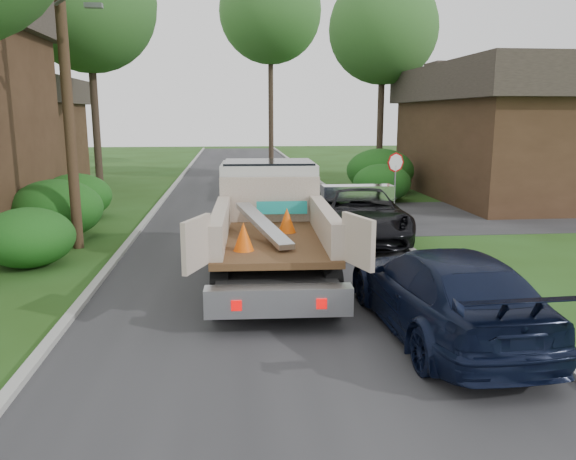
{
  "coord_description": "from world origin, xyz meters",
  "views": [
    {
      "loc": [
        -0.97,
        -11.66,
        3.84
      ],
      "look_at": [
        0.33,
        1.16,
        1.2
      ],
      "focal_mm": 35.0,
      "sensor_mm": 36.0,
      "label": 1
    }
  ],
  "objects_px": {
    "utility_pole": "(65,66)",
    "flatbed_truck": "(270,214)",
    "house_right": "(527,130)",
    "tree_left_far": "(88,3)",
    "tree_center_far": "(270,12)",
    "stop_sign": "(395,171)",
    "tree_right_far": "(383,29)",
    "house_left_far": "(8,129)",
    "black_pickup": "(360,213)",
    "navy_suv": "(443,292)"
  },
  "relations": [
    {
      "from": "utility_pole",
      "to": "navy_suv",
      "type": "height_order",
      "value": "utility_pole"
    },
    {
      "from": "house_left_far",
      "to": "tree_center_far",
      "type": "xyz_separation_m",
      "value": [
        15.5,
        8.0,
        7.93
      ]
    },
    {
      "from": "house_left_far",
      "to": "black_pickup",
      "type": "relative_size",
      "value": 1.31
    },
    {
      "from": "black_pickup",
      "to": "stop_sign",
      "type": "bearing_deg",
      "value": 64.04
    },
    {
      "from": "house_left_far",
      "to": "house_right",
      "type": "height_order",
      "value": "house_right"
    },
    {
      "from": "tree_center_far",
      "to": "black_pickup",
      "type": "relative_size",
      "value": 2.53
    },
    {
      "from": "tree_right_far",
      "to": "tree_center_far",
      "type": "bearing_deg",
      "value": 118.81
    },
    {
      "from": "utility_pole",
      "to": "house_right",
      "type": "xyz_separation_m",
      "value": [
        18.48,
        9.02,
        -2.01
      ]
    },
    {
      "from": "flatbed_truck",
      "to": "black_pickup",
      "type": "bearing_deg",
      "value": 50.25
    },
    {
      "from": "utility_pole",
      "to": "house_left_far",
      "type": "bearing_deg",
      "value": 115.23
    },
    {
      "from": "utility_pole",
      "to": "flatbed_truck",
      "type": "xyz_separation_m",
      "value": [
        5.46,
        -2.89,
        -3.74
      ]
    },
    {
      "from": "flatbed_truck",
      "to": "utility_pole",
      "type": "bearing_deg",
      "value": 154.2
    },
    {
      "from": "tree_left_far",
      "to": "tree_center_far",
      "type": "distance_m",
      "value": 16.22
    },
    {
      "from": "navy_suv",
      "to": "house_right",
      "type": "bearing_deg",
      "value": -124.51
    },
    {
      "from": "utility_pole",
      "to": "black_pickup",
      "type": "relative_size",
      "value": 1.73
    },
    {
      "from": "house_left_far",
      "to": "flatbed_truck",
      "type": "bearing_deg",
      "value": -55.91
    },
    {
      "from": "house_right",
      "to": "tree_right_far",
      "type": "xyz_separation_m",
      "value": [
        -5.5,
        6.0,
        5.32
      ]
    },
    {
      "from": "utility_pole",
      "to": "tree_center_far",
      "type": "relative_size",
      "value": 0.68
    },
    {
      "from": "house_left_far",
      "to": "house_right",
      "type": "xyz_separation_m",
      "value": [
        26.5,
        -8.0,
        0.11
      ]
    },
    {
      "from": "stop_sign",
      "to": "house_right",
      "type": "xyz_separation_m",
      "value": [
        7.8,
        5.0,
        1.38
      ]
    },
    {
      "from": "tree_left_far",
      "to": "black_pickup",
      "type": "bearing_deg",
      "value": -47.37
    },
    {
      "from": "utility_pole",
      "to": "navy_suv",
      "type": "bearing_deg",
      "value": -42.41
    },
    {
      "from": "navy_suv",
      "to": "tree_left_far",
      "type": "bearing_deg",
      "value": -64.92
    },
    {
      "from": "stop_sign",
      "to": "navy_suv",
      "type": "relative_size",
      "value": 0.46
    },
    {
      "from": "utility_pole",
      "to": "house_left_far",
      "type": "xyz_separation_m",
      "value": [
        -8.02,
        17.02,
        -2.12
      ]
    },
    {
      "from": "tree_left_far",
      "to": "tree_right_far",
      "type": "height_order",
      "value": "tree_left_far"
    },
    {
      "from": "black_pickup",
      "to": "navy_suv",
      "type": "bearing_deg",
      "value": -86.73
    },
    {
      "from": "utility_pole",
      "to": "house_right",
      "type": "height_order",
      "value": "utility_pole"
    },
    {
      "from": "tree_left_far",
      "to": "black_pickup",
      "type": "height_order",
      "value": "tree_left_far"
    },
    {
      "from": "house_left_far",
      "to": "navy_suv",
      "type": "relative_size",
      "value": 1.4
    },
    {
      "from": "stop_sign",
      "to": "tree_center_far",
      "type": "height_order",
      "value": "tree_center_far"
    },
    {
      "from": "black_pickup",
      "to": "house_left_far",
      "type": "bearing_deg",
      "value": 140.9
    },
    {
      "from": "tree_right_far",
      "to": "house_right",
      "type": "bearing_deg",
      "value": -47.49
    },
    {
      "from": "house_left_far",
      "to": "tree_right_far",
      "type": "xyz_separation_m",
      "value": [
        21.0,
        -2.0,
        5.43
      ]
    },
    {
      "from": "tree_right_far",
      "to": "flatbed_truck",
      "type": "xyz_separation_m",
      "value": [
        -7.52,
        -17.91,
        -7.04
      ]
    },
    {
      "from": "tree_left_far",
      "to": "flatbed_truck",
      "type": "relative_size",
      "value": 1.72
    },
    {
      "from": "stop_sign",
      "to": "tree_left_far",
      "type": "relative_size",
      "value": 0.2
    },
    {
      "from": "flatbed_truck",
      "to": "tree_left_far",
      "type": "bearing_deg",
      "value": 118.74
    },
    {
      "from": "tree_right_far",
      "to": "utility_pole",
      "type": "bearing_deg",
      "value": -130.84
    },
    {
      "from": "flatbed_truck",
      "to": "tree_center_far",
      "type": "bearing_deg",
      "value": 87.96
    },
    {
      "from": "navy_suv",
      "to": "utility_pole",
      "type": "bearing_deg",
      "value": -44.97
    },
    {
      "from": "house_right",
      "to": "flatbed_truck",
      "type": "height_order",
      "value": "house_right"
    },
    {
      "from": "stop_sign",
      "to": "navy_suv",
      "type": "distance_m",
      "value": 11.81
    },
    {
      "from": "utility_pole",
      "to": "tree_left_far",
      "type": "xyz_separation_m",
      "value": [
        -2.02,
        12.02,
        3.81
      ]
    },
    {
      "from": "house_right",
      "to": "flatbed_truck",
      "type": "distance_m",
      "value": 17.73
    },
    {
      "from": "flatbed_truck",
      "to": "navy_suv",
      "type": "bearing_deg",
      "value": -57.11
    },
    {
      "from": "house_left_far",
      "to": "navy_suv",
      "type": "bearing_deg",
      "value": -56.51
    },
    {
      "from": "flatbed_truck",
      "to": "black_pickup",
      "type": "height_order",
      "value": "flatbed_truck"
    },
    {
      "from": "black_pickup",
      "to": "navy_suv",
      "type": "relative_size",
      "value": 1.07
    },
    {
      "from": "utility_pole",
      "to": "house_left_far",
      "type": "relative_size",
      "value": 1.32
    }
  ]
}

